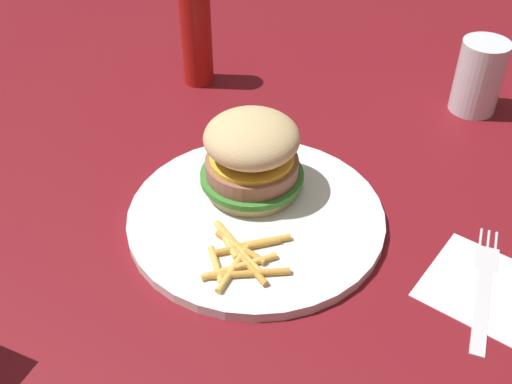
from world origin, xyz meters
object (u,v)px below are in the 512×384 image
Objects in this scene: fork at (485,284)px; plate at (256,217)px; sandwich at (251,155)px; napkin at (484,287)px; fries_pile at (241,256)px; ketchup_bottle at (196,37)px; drink_glass at (478,80)px.

plate is at bearing 89.97° from fork.
napkin is (-0.04, -0.27, -0.06)m from sandwich.
plate is 0.07m from fries_pile.
ketchup_bottle reaches higher than napkin.
plate is at bearing 10.11° from fries_pile.
drink_glass is at bearing -35.56° from sandwich.
drink_glass is (0.29, -0.21, -0.01)m from sandwich.
fork is 1.72× the size of drink_glass.
fries_pile is 0.24m from napkin.
napkin is at bearing -98.61° from sandwich.
fries_pile is at bearing -161.96° from sandwich.
plate is 0.07m from sandwich.
fork is at bearing 3.24° from napkin.
plate is at bearing -149.57° from sandwich.
napkin is 0.34m from drink_glass.
drink_glass is at bearing -23.43° from fries_pile.
sandwich is (0.04, 0.02, 0.05)m from plate.
plate is 0.25m from fork.
sandwich is at bearing 81.39° from napkin.
sandwich is 0.68× the size of fork.
plate is 2.39× the size of sandwich.
drink_glass reaches higher than fork.
plate is 1.99× the size of ketchup_bottle.
fork is 0.52m from ketchup_bottle.
drink_glass is at bearing -29.32° from plate.
drink_glass is at bearing 10.20° from napkin.
ketchup_bottle reaches higher than drink_glass.
fork is (-0.00, -0.25, -0.00)m from plate.
ketchup_bottle is (0.32, 0.21, 0.06)m from fries_pile.
napkin is 0.77× the size of ketchup_bottle.
plate is at bearing 89.60° from napkin.
ketchup_bottle is (0.25, 0.20, 0.07)m from plate.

